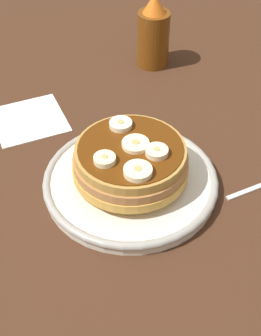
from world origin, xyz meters
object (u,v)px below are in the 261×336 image
banana_slice_2 (105,160)px  banana_slice_3 (138,171)px  plate (130,181)px  pancake_stack (130,163)px  napkin (29,119)px  banana_slice_0 (135,144)px  banana_slice_1 (121,125)px  banana_slice_4 (157,152)px  syrup_bottle (153,34)px

banana_slice_2 → banana_slice_3: bearing=123.6°
plate → banana_slice_3: bearing=71.5°
pancake_stack → napkin: (7.00, -20.80, -4.14)cm
banana_slice_3 → napkin: (5.52, -25.50, -7.16)cm
banana_slice_0 → banana_slice_3: 5.13cm
plate → banana_slice_1: size_ratio=7.69×
banana_slice_0 → banana_slice_4: bearing=119.7°
banana_slice_3 → napkin: banana_slice_3 is taller
plate → banana_slice_1: banana_slice_1 is taller
syrup_bottle → plate: bearing=53.7°
banana_slice_1 → banana_slice_3: 9.32cm
plate → banana_slice_4: bearing=130.8°
plate → pancake_stack: 3.25cm
banana_slice_1 → banana_slice_3: same height
napkin → banana_slice_4: bearing=111.5°
plate → banana_slice_4: 7.17cm
banana_slice_4 → syrup_bottle: syrup_bottle is taller
banana_slice_2 → syrup_bottle: (-23.40, -27.13, -1.32)cm
banana_slice_2 → napkin: size_ratio=0.25×
banana_slice_1 → banana_slice_2: bearing=46.0°
banana_slice_1 → banana_slice_4: (-1.30, 7.08, 0.03)cm
plate → banana_slice_4: (-2.28, 2.64, 6.27)cm
plate → banana_slice_2: bearing=10.5°
napkin → banana_slice_2: bearing=97.9°
pancake_stack → banana_slice_2: 5.09cm
banana_slice_0 → banana_slice_4: banana_slice_4 is taller
plate → banana_slice_4: banana_slice_4 is taller
plate → banana_slice_1: (-0.97, -4.44, 6.24)cm
banana_slice_3 → banana_slice_2: bearing=-56.4°
banana_slice_2 → banana_slice_1: bearing=-134.0°
banana_slice_4 → napkin: (9.32, -23.60, -7.17)cm
banana_slice_3 → plate: bearing=-108.5°
banana_slice_0 → banana_slice_1: banana_slice_1 is taller
banana_slice_4 → banana_slice_0: bearing=-60.3°
pancake_stack → syrup_bottle: bearing=-126.5°
napkin → pancake_stack: bearing=108.6°
banana_slice_4 → pancake_stack: bearing=-50.4°
banana_slice_4 → syrup_bottle: size_ratio=0.22×
banana_slice_1 → napkin: (8.02, -16.53, -7.14)cm
napkin → banana_slice_0: bearing=110.4°
pancake_stack → napkin: pancake_stack is taller
banana_slice_1 → banana_slice_2: 7.21cm
banana_slice_0 → banana_slice_4: 3.11cm
banana_slice_3 → banana_slice_0: bearing=-116.1°
syrup_bottle → banana_slice_3: bearing=56.0°
plate → syrup_bottle: (-19.37, -26.38, 4.94)cm
banana_slice_0 → pancake_stack: bearing=-7.6°
banana_slice_0 → banana_slice_3: bearing=63.9°
banana_slice_3 → banana_slice_4: bearing=-153.4°
banana_slice_0 → napkin: bearing=-69.6°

